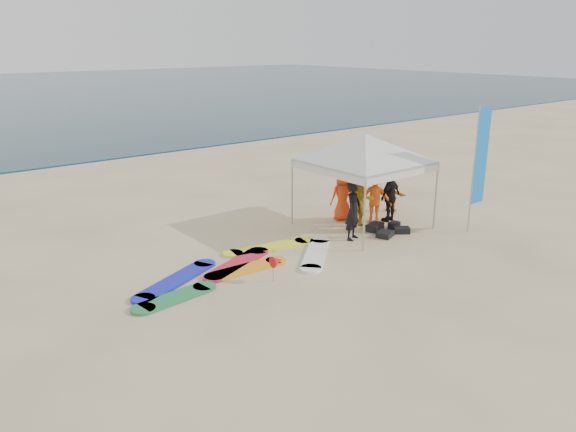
# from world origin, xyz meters

# --- Properties ---
(ground) EXTENTS (120.00, 120.00, 0.00)m
(ground) POSITION_xyz_m (0.00, 0.00, 0.00)
(ground) COLOR beige
(ground) RESTS_ON ground
(shoreline_foam) EXTENTS (160.00, 1.20, 0.01)m
(shoreline_foam) POSITION_xyz_m (0.00, 18.20, 0.00)
(shoreline_foam) COLOR silver
(shoreline_foam) RESTS_ON ground
(person_black_a) EXTENTS (0.73, 0.62, 1.71)m
(person_black_a) POSITION_xyz_m (2.00, 2.68, 0.86)
(person_black_a) COLOR black
(person_black_a) RESTS_ON ground
(person_yellow) EXTENTS (0.95, 0.83, 1.65)m
(person_yellow) POSITION_xyz_m (2.97, 3.30, 0.83)
(person_yellow) COLOR #C38E1B
(person_yellow) RESTS_ON ground
(person_orange_a) EXTENTS (1.22, 1.20, 1.68)m
(person_orange_a) POSITION_xyz_m (3.67, 3.42, 0.84)
(person_orange_a) COLOR #E05413
(person_orange_a) RESTS_ON ground
(person_black_b) EXTENTS (1.00, 0.54, 1.63)m
(person_black_b) POSITION_xyz_m (4.14, 3.19, 0.82)
(person_black_b) COLOR black
(person_black_b) RESTS_ON ground
(person_orange_b) EXTENTS (0.88, 0.69, 1.59)m
(person_orange_b) POSITION_xyz_m (3.04, 4.22, 0.80)
(person_orange_b) COLOR #E74014
(person_orange_b) RESTS_ON ground
(person_seated) EXTENTS (0.76, 0.98, 1.03)m
(person_seated) POSITION_xyz_m (5.03, 3.90, 0.52)
(person_seated) COLOR #CF5C12
(person_seated) RESTS_ON ground
(canopy_tent) EXTENTS (4.36, 4.36, 3.29)m
(canopy_tent) POSITION_xyz_m (3.08, 3.36, 2.86)
(canopy_tent) COLOR #A5A5A8
(canopy_tent) RESTS_ON ground
(feather_flag) EXTENTS (0.64, 0.04, 3.79)m
(feather_flag) POSITION_xyz_m (5.43, 0.96, 2.24)
(feather_flag) COLOR #A5A5A8
(feather_flag) RESTS_ON ground
(marker_pennant) EXTENTS (0.28, 0.28, 0.64)m
(marker_pennant) POSITION_xyz_m (-1.51, 1.71, 0.49)
(marker_pennant) COLOR #A5A5A8
(marker_pennant) RESTS_ON ground
(gear_pile) EXTENTS (1.31, 1.17, 0.22)m
(gear_pile) POSITION_xyz_m (3.22, 2.47, 0.10)
(gear_pile) COLOR black
(gear_pile) RESTS_ON ground
(surfboard_spread) EXTENTS (6.02, 2.56, 0.07)m
(surfboard_spread) POSITION_xyz_m (-1.74, 2.91, 0.04)
(surfboard_spread) COLOR white
(surfboard_spread) RESTS_ON ground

